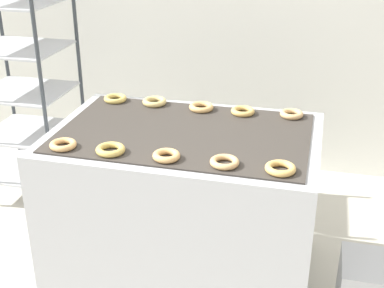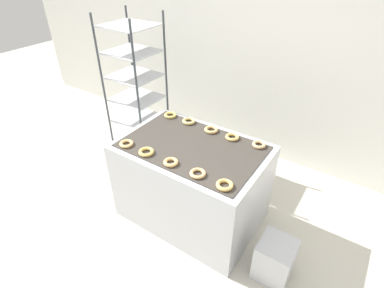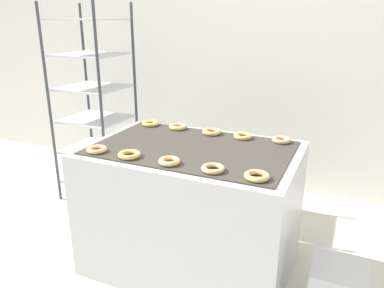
{
  "view_description": "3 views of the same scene",
  "coord_description": "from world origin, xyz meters",
  "px_view_note": "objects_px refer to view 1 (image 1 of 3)",
  "views": [
    {
      "loc": [
        0.61,
        -1.6,
        1.86
      ],
      "look_at": [
        0.0,
        0.83,
        0.71
      ],
      "focal_mm": 50.0,
      "sensor_mm": 36.0,
      "label": 1
    },
    {
      "loc": [
        1.2,
        -1.11,
        2.31
      ],
      "look_at": [
        0.0,
        0.68,
        0.86
      ],
      "focal_mm": 28.0,
      "sensor_mm": 36.0,
      "label": 2
    },
    {
      "loc": [
        0.89,
        -1.31,
        1.6
      ],
      "look_at": [
        0.0,
        0.68,
        0.86
      ],
      "focal_mm": 35.0,
      "sensor_mm": 36.0,
      "label": 3
    }
  ],
  "objects_px": {
    "fryer_machine": "(185,206)",
    "donut_far_leftmost": "(115,99)",
    "baking_rack_cart": "(22,70)",
    "donut_near_center": "(167,156)",
    "donut_near_right": "(225,162)",
    "donut_near_left": "(110,150)",
    "donut_far_left": "(154,102)",
    "donut_far_center": "(201,107)",
    "donut_far_right": "(243,111)",
    "donut_near_rightmost": "(280,168)",
    "donut_near_leftmost": "(63,145)",
    "donut_far_rightmost": "(292,114)"
  },
  "relations": [
    {
      "from": "donut_near_center",
      "to": "donut_near_rightmost",
      "type": "height_order",
      "value": "same"
    },
    {
      "from": "donut_near_rightmost",
      "to": "donut_far_right",
      "type": "distance_m",
      "value": 0.66
    },
    {
      "from": "fryer_machine",
      "to": "donut_near_leftmost",
      "type": "relative_size",
      "value": 10.62
    },
    {
      "from": "donut_near_center",
      "to": "donut_far_center",
      "type": "xyz_separation_m",
      "value": [
        0.01,
        0.61,
        -0.0
      ]
    },
    {
      "from": "donut_near_center",
      "to": "donut_near_right",
      "type": "height_order",
      "value": "donut_near_center"
    },
    {
      "from": "donut_near_left",
      "to": "donut_far_center",
      "type": "relative_size",
      "value": 1.01
    },
    {
      "from": "donut_near_right",
      "to": "donut_far_rightmost",
      "type": "distance_m",
      "value": 0.67
    },
    {
      "from": "fryer_machine",
      "to": "donut_far_center",
      "type": "height_order",
      "value": "donut_far_center"
    },
    {
      "from": "donut_far_left",
      "to": "donut_far_center",
      "type": "height_order",
      "value": "same"
    },
    {
      "from": "fryer_machine",
      "to": "donut_near_left",
      "type": "height_order",
      "value": "donut_near_left"
    },
    {
      "from": "donut_near_center",
      "to": "donut_far_center",
      "type": "bearing_deg",
      "value": 89.27
    },
    {
      "from": "donut_near_leftmost",
      "to": "donut_far_rightmost",
      "type": "height_order",
      "value": "same"
    },
    {
      "from": "donut_near_left",
      "to": "donut_near_rightmost",
      "type": "bearing_deg",
      "value": 0.07
    },
    {
      "from": "fryer_machine",
      "to": "donut_near_rightmost",
      "type": "height_order",
      "value": "donut_near_rightmost"
    },
    {
      "from": "baking_rack_cart",
      "to": "donut_far_right",
      "type": "distance_m",
      "value": 1.49
    },
    {
      "from": "donut_near_rightmost",
      "to": "donut_near_center",
      "type": "bearing_deg",
      "value": -179.96
    },
    {
      "from": "donut_near_center",
      "to": "donut_near_leftmost",
      "type": "bearing_deg",
      "value": -179.62
    },
    {
      "from": "donut_near_left",
      "to": "donut_far_right",
      "type": "xyz_separation_m",
      "value": [
        0.49,
        0.61,
        -0.0
      ]
    },
    {
      "from": "donut_far_rightmost",
      "to": "donut_far_left",
      "type": "bearing_deg",
      "value": 179.89
    },
    {
      "from": "donut_near_leftmost",
      "to": "donut_far_right",
      "type": "relative_size",
      "value": 0.98
    },
    {
      "from": "donut_near_center",
      "to": "donut_near_right",
      "type": "distance_m",
      "value": 0.25
    },
    {
      "from": "fryer_machine",
      "to": "donut_far_leftmost",
      "type": "relative_size",
      "value": 10.3
    },
    {
      "from": "donut_near_center",
      "to": "donut_near_rightmost",
      "type": "xyz_separation_m",
      "value": [
        0.49,
        0.0,
        -0.0
      ]
    },
    {
      "from": "fryer_machine",
      "to": "donut_near_rightmost",
      "type": "bearing_deg",
      "value": -31.93
    },
    {
      "from": "donut_near_center",
      "to": "baking_rack_cart",
      "type": "bearing_deg",
      "value": 143.16
    },
    {
      "from": "donut_far_right",
      "to": "donut_near_right",
      "type": "bearing_deg",
      "value": -88.17
    },
    {
      "from": "donut_far_leftmost",
      "to": "donut_far_center",
      "type": "distance_m",
      "value": 0.49
    },
    {
      "from": "donut_far_left",
      "to": "donut_far_right",
      "type": "xyz_separation_m",
      "value": [
        0.49,
        -0.02,
        -0.0
      ]
    },
    {
      "from": "donut_near_right",
      "to": "donut_near_rightmost",
      "type": "height_order",
      "value": "donut_near_rightmost"
    },
    {
      "from": "donut_near_left",
      "to": "donut_near_right",
      "type": "distance_m",
      "value": 0.51
    },
    {
      "from": "fryer_machine",
      "to": "donut_far_leftmost",
      "type": "bearing_deg",
      "value": 146.21
    },
    {
      "from": "baking_rack_cart",
      "to": "donut_far_left",
      "type": "bearing_deg",
      "value": -16.66
    },
    {
      "from": "donut_near_center",
      "to": "donut_far_leftmost",
      "type": "height_order",
      "value": "donut_near_center"
    },
    {
      "from": "donut_near_left",
      "to": "donut_near_rightmost",
      "type": "distance_m",
      "value": 0.75
    },
    {
      "from": "fryer_machine",
      "to": "donut_far_right",
      "type": "bearing_deg",
      "value": 52.3
    },
    {
      "from": "donut_near_leftmost",
      "to": "donut_far_leftmost",
      "type": "relative_size",
      "value": 0.97
    },
    {
      "from": "donut_near_right",
      "to": "donut_far_rightmost",
      "type": "relative_size",
      "value": 1.04
    },
    {
      "from": "donut_near_rightmost",
      "to": "donut_far_left",
      "type": "xyz_separation_m",
      "value": [
        -0.74,
        0.63,
        0.0
      ]
    },
    {
      "from": "donut_near_center",
      "to": "donut_near_right",
      "type": "xyz_separation_m",
      "value": [
        0.25,
        0.0,
        -0.0
      ]
    },
    {
      "from": "donut_near_left",
      "to": "donut_far_center",
      "type": "xyz_separation_m",
      "value": [
        0.27,
        0.61,
        0.0
      ]
    },
    {
      "from": "donut_far_center",
      "to": "donut_far_rightmost",
      "type": "distance_m",
      "value": 0.47
    },
    {
      "from": "donut_far_left",
      "to": "donut_far_right",
      "type": "relative_size",
      "value": 1.05
    },
    {
      "from": "donut_near_left",
      "to": "donut_far_left",
      "type": "bearing_deg",
      "value": 89.81
    },
    {
      "from": "donut_near_left",
      "to": "donut_far_left",
      "type": "xyz_separation_m",
      "value": [
        0.0,
        0.63,
        0.0
      ]
    },
    {
      "from": "fryer_machine",
      "to": "donut_far_center",
      "type": "bearing_deg",
      "value": 87.89
    },
    {
      "from": "donut_far_leftmost",
      "to": "donut_near_rightmost",
      "type": "bearing_deg",
      "value": -32.86
    },
    {
      "from": "donut_near_left",
      "to": "donut_near_right",
      "type": "xyz_separation_m",
      "value": [
        0.51,
        0.0,
        -0.0
      ]
    },
    {
      "from": "baking_rack_cart",
      "to": "donut_far_leftmost",
      "type": "distance_m",
      "value": 0.8
    },
    {
      "from": "donut_near_leftmost",
      "to": "donut_far_rightmost",
      "type": "distance_m",
      "value": 1.16
    },
    {
      "from": "donut_far_center",
      "to": "donut_far_right",
      "type": "relative_size",
      "value": 1.05
    }
  ]
}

